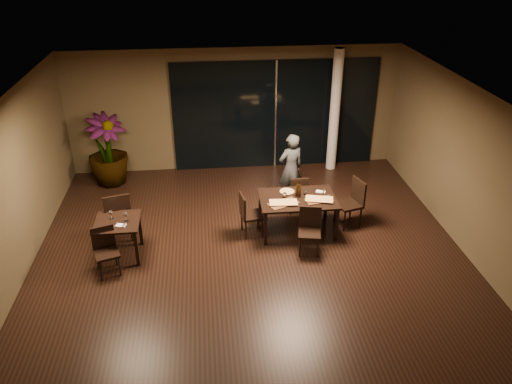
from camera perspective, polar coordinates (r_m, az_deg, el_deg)
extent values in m
plane|color=black|center=(9.37, -0.54, -7.39)|extent=(8.00, 8.00, 0.00)
cube|color=#4C3F28|center=(12.31, -2.49, 9.42)|extent=(8.00, 0.10, 3.00)
cube|color=#4C3F28|center=(5.35, 4.00, -19.41)|extent=(8.00, 0.10, 3.00)
cube|color=#4C3F28|center=(9.17, -26.65, -0.56)|extent=(0.10, 8.00, 3.00)
cube|color=#4C3F28|center=(9.81, 23.69, 1.90)|extent=(0.10, 8.00, 3.00)
cube|color=white|center=(8.00, -0.64, 10.50)|extent=(8.00, 8.00, 0.04)
cube|color=black|center=(12.38, 2.23, 8.79)|extent=(5.00, 0.06, 2.70)
cylinder|color=silver|center=(12.32, 8.99, 9.11)|extent=(0.24, 0.24, 3.00)
cube|color=black|center=(9.78, 4.80, -0.79)|extent=(1.50, 1.00, 0.04)
cube|color=black|center=(9.50, 1.09, -4.27)|extent=(0.06, 0.06, 0.71)
cube|color=black|center=(9.75, 9.18, -3.75)|extent=(0.06, 0.06, 0.71)
cube|color=black|center=(10.25, 0.48, -1.65)|extent=(0.06, 0.06, 0.71)
cube|color=black|center=(10.48, 7.99, -1.23)|extent=(0.06, 0.06, 0.71)
cube|color=black|center=(9.34, -15.59, -3.33)|extent=(0.80, 0.80, 0.04)
cube|color=black|center=(9.32, -17.64, -6.47)|extent=(0.06, 0.06, 0.71)
cube|color=black|center=(9.20, -13.48, -6.34)|extent=(0.06, 0.06, 0.71)
cube|color=black|center=(9.88, -17.00, -4.25)|extent=(0.06, 0.06, 0.71)
cube|color=black|center=(9.77, -13.08, -4.10)|extent=(0.06, 0.06, 0.71)
cube|color=black|center=(10.66, 4.74, -0.19)|extent=(0.41, 0.41, 0.04)
cylinder|color=black|center=(10.93, 5.35, -0.67)|extent=(0.03, 0.03, 0.40)
cylinder|color=black|center=(10.86, 3.68, -0.79)|extent=(0.03, 0.03, 0.40)
cylinder|color=black|center=(10.65, 5.73, -1.50)|extent=(0.03, 0.03, 0.40)
cylinder|color=black|center=(10.59, 4.02, -1.63)|extent=(0.03, 0.03, 0.40)
cube|color=black|center=(10.40, 4.99, 0.43)|extent=(0.40, 0.05, 0.45)
cube|color=black|center=(9.32, 6.13, -4.70)|extent=(0.48, 0.48, 0.05)
cylinder|color=black|center=(9.29, 5.04, -6.29)|extent=(0.03, 0.03, 0.42)
cylinder|color=black|center=(9.30, 7.10, -6.38)|extent=(0.03, 0.03, 0.42)
cylinder|color=black|center=(9.57, 5.07, -5.17)|extent=(0.03, 0.03, 0.42)
cylinder|color=black|center=(9.58, 7.07, -5.25)|extent=(0.03, 0.03, 0.42)
cube|color=black|center=(9.35, 6.20, -2.90)|extent=(0.41, 0.12, 0.46)
cube|color=black|center=(9.81, -0.47, -2.68)|extent=(0.47, 0.47, 0.05)
cylinder|color=black|center=(9.81, 0.74, -4.10)|extent=(0.03, 0.03, 0.42)
cylinder|color=black|center=(10.09, 0.22, -3.11)|extent=(0.03, 0.03, 0.42)
cylinder|color=black|center=(9.74, -1.17, -4.37)|extent=(0.03, 0.03, 0.42)
cylinder|color=black|center=(10.02, -1.65, -3.37)|extent=(0.03, 0.03, 0.42)
cube|color=black|center=(9.65, -1.55, -1.63)|extent=(0.10, 0.41, 0.47)
cube|color=black|center=(10.25, 10.54, -1.42)|extent=(0.57, 0.57, 0.05)
cylinder|color=black|center=(10.41, 9.00, -2.28)|extent=(0.04, 0.04, 0.47)
cylinder|color=black|center=(10.14, 10.08, -3.26)|extent=(0.04, 0.04, 0.47)
cylinder|color=black|center=(10.59, 10.75, -1.87)|extent=(0.04, 0.04, 0.47)
cylinder|color=black|center=(10.33, 11.86, -2.82)|extent=(0.04, 0.04, 0.47)
cube|color=black|center=(10.23, 11.65, 0.08)|extent=(0.17, 0.45, 0.52)
cube|color=black|center=(9.99, -15.52, -2.66)|extent=(0.60, 0.60, 0.06)
cylinder|color=black|center=(10.30, -14.39, -3.13)|extent=(0.04, 0.04, 0.50)
cylinder|color=black|center=(10.28, -16.58, -3.51)|extent=(0.04, 0.04, 0.50)
cylinder|color=black|center=(9.96, -14.06, -4.25)|extent=(0.04, 0.04, 0.50)
cylinder|color=black|center=(9.94, -16.33, -4.65)|extent=(0.04, 0.04, 0.50)
cube|color=black|center=(9.66, -15.56, -1.88)|extent=(0.48, 0.17, 0.56)
cube|color=black|center=(9.12, -16.69, -6.76)|extent=(0.51, 0.51, 0.05)
cylinder|color=black|center=(9.09, -17.34, -8.58)|extent=(0.03, 0.03, 0.41)
cylinder|color=black|center=(9.11, -15.31, -8.14)|extent=(0.03, 0.03, 0.41)
cylinder|color=black|center=(9.35, -17.68, -7.47)|extent=(0.03, 0.03, 0.41)
cylinder|color=black|center=(9.38, -15.72, -7.05)|extent=(0.03, 0.03, 0.41)
cube|color=black|center=(9.15, -17.09, -4.99)|extent=(0.39, 0.16, 0.45)
imported|color=#2E3133|center=(10.86, 3.99, 2.69)|extent=(0.63, 0.52, 1.58)
imported|color=#1D511B|center=(12.13, -16.63, 4.60)|extent=(1.29, 1.29, 1.68)
cube|color=#4A2C18|center=(9.55, 3.15, -1.32)|extent=(0.64, 0.50, 0.01)
cube|color=#492817|center=(9.72, 7.23, -0.93)|extent=(0.57, 0.36, 0.01)
cylinder|color=red|center=(9.97, 3.57, 0.04)|extent=(0.28, 0.28, 0.01)
cylinder|color=white|center=(9.76, 3.29, -0.37)|extent=(0.08, 0.08, 0.09)
cylinder|color=white|center=(9.90, 5.67, -0.01)|extent=(0.08, 0.08, 0.09)
cube|color=white|center=(9.83, 8.08, -0.65)|extent=(0.20, 0.15, 0.01)
cube|color=white|center=(10.03, 7.40, 0.03)|extent=(0.20, 0.16, 0.01)
cube|color=silver|center=(9.17, -15.20, -3.71)|extent=(0.20, 0.15, 0.01)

